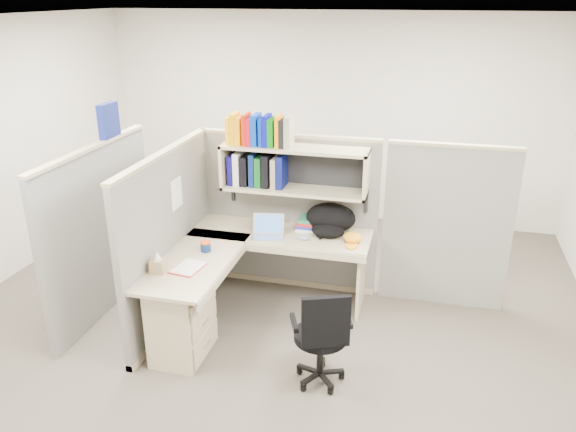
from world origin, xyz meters
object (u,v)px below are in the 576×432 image
(desk, at_px, (210,296))
(snack_canister, at_px, (206,246))
(task_chair, at_px, (321,351))
(backpack, at_px, (330,220))
(laptop, at_px, (268,227))

(desk, relative_size, snack_canister, 17.82)
(desk, height_order, task_chair, task_chair)
(backpack, height_order, snack_canister, backpack)
(desk, distance_m, task_chair, 1.13)
(task_chair, bearing_deg, backpack, 98.20)
(desk, xyz_separation_m, laptop, (0.32, 0.70, 0.40))
(laptop, height_order, backpack, backpack)
(laptop, distance_m, task_chair, 1.40)
(desk, xyz_separation_m, task_chair, (1.06, -0.37, -0.13))
(snack_canister, relative_size, task_chair, 0.11)
(desk, relative_size, task_chair, 1.99)
(snack_canister, bearing_deg, backpack, 33.37)
(desk, height_order, laptop, laptop)
(desk, bearing_deg, laptop, 65.64)
(backpack, relative_size, task_chair, 0.55)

